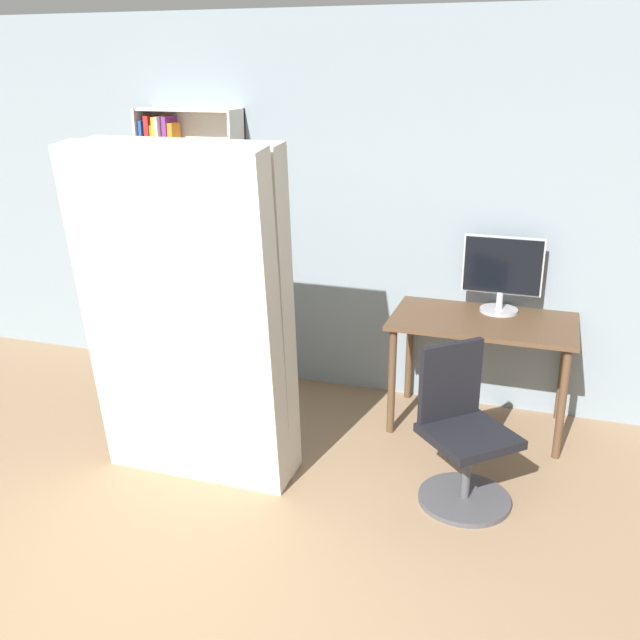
{
  "coord_description": "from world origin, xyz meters",
  "views": [
    {
      "loc": [
        1.44,
        -1.62,
        2.32
      ],
      "look_at": [
        0.31,
        1.77,
        1.05
      ],
      "focal_mm": 40.0,
      "sensor_mm": 36.0,
      "label": 1
    }
  ],
  "objects_px": {
    "monitor": "(502,272)",
    "office_chair": "(462,442)",
    "mattress_near": "(181,325)",
    "mattress_far": "(198,314)",
    "bookshelf": "(187,249)"
  },
  "relations": [
    {
      "from": "monitor",
      "to": "office_chair",
      "type": "xyz_separation_m",
      "value": [
        -0.06,
        -1.11,
        -0.69
      ]
    },
    {
      "from": "mattress_near",
      "to": "mattress_far",
      "type": "relative_size",
      "value": 1.0
    },
    {
      "from": "bookshelf",
      "to": "mattress_far",
      "type": "xyz_separation_m",
      "value": [
        0.78,
        -1.3,
        -0.02
      ]
    },
    {
      "from": "mattress_far",
      "to": "bookshelf",
      "type": "bearing_deg",
      "value": 120.78
    },
    {
      "from": "bookshelf",
      "to": "mattress_near",
      "type": "relative_size",
      "value": 1.04
    },
    {
      "from": "office_chair",
      "to": "bookshelf",
      "type": "bearing_deg",
      "value": 153.35
    },
    {
      "from": "bookshelf",
      "to": "mattress_far",
      "type": "distance_m",
      "value": 1.52
    },
    {
      "from": "office_chair",
      "to": "bookshelf",
      "type": "xyz_separation_m",
      "value": [
        -2.3,
        1.16,
        0.65
      ]
    },
    {
      "from": "office_chair",
      "to": "mattress_far",
      "type": "bearing_deg",
      "value": -174.45
    },
    {
      "from": "office_chair",
      "to": "mattress_near",
      "type": "distance_m",
      "value": 1.69
    },
    {
      "from": "office_chair",
      "to": "bookshelf",
      "type": "relative_size",
      "value": 0.44
    },
    {
      "from": "bookshelf",
      "to": "mattress_far",
      "type": "relative_size",
      "value": 1.04
    },
    {
      "from": "bookshelf",
      "to": "mattress_near",
      "type": "distance_m",
      "value": 1.69
    },
    {
      "from": "bookshelf",
      "to": "office_chair",
      "type": "bearing_deg",
      "value": -26.65
    },
    {
      "from": "mattress_near",
      "to": "monitor",
      "type": "bearing_deg",
      "value": 42.52
    }
  ]
}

